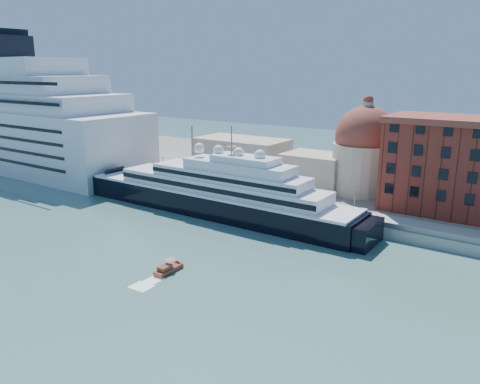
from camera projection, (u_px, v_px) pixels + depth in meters
The scene contains 10 objects.
ground at pixel (165, 243), 100.55m from camera, with size 400.00×400.00×0.00m, color #3C6868.
quay at pixel (252, 201), 127.26m from camera, with size 180.00×10.00×2.50m, color gray.
land at pixel (318, 175), 159.92m from camera, with size 260.00×72.00×2.00m, color slate.
quay_fence at pixel (243, 199), 123.21m from camera, with size 180.00×0.10×1.20m, color slate.
superyacht at pixel (205, 194), 121.78m from camera, with size 89.98×12.48×26.89m.
service_barge at pixel (110, 188), 142.86m from camera, with size 13.03×4.80×2.90m.
water_taxi at pixel (168, 269), 85.62m from camera, with size 2.25×6.17×2.90m.
warehouse at pixel (479, 167), 109.75m from camera, with size 43.00×19.00×23.25m.
church at pixel (313, 156), 140.14m from camera, with size 66.00×18.00×25.50m.
lamp_posts at pixel (211, 166), 130.68m from camera, with size 120.80×2.40×18.00m.
Camera 1 is at (67.00, -68.52, 36.09)m, focal length 35.00 mm.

